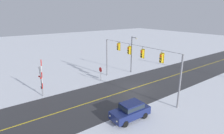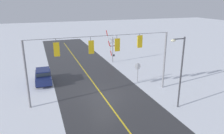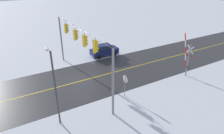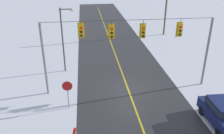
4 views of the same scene
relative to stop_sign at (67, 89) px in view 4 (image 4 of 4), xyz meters
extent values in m
plane|color=silver|center=(5.11, 2.53, -1.71)|extent=(160.00, 160.00, 0.00)
cube|color=#303033|center=(5.11, 8.53, -1.71)|extent=(9.00, 80.00, 0.01)
cube|color=gold|center=(5.11, 8.53, -1.70)|extent=(0.14, 72.00, 0.01)
cylinder|color=gray|center=(-1.89, 2.53, 1.39)|extent=(0.20, 0.20, 6.20)
cylinder|color=gray|center=(12.11, 2.53, 1.39)|extent=(0.20, 0.20, 6.20)
cylinder|color=#38383D|center=(5.11, 2.53, 4.49)|extent=(14.00, 0.04, 0.04)
cylinder|color=#38383D|center=(1.22, 2.53, 4.38)|extent=(0.04, 0.04, 0.21)
cube|color=gold|center=(1.22, 2.53, 3.73)|extent=(0.34, 0.28, 1.08)
cube|color=gold|center=(1.22, 2.69, 3.73)|extent=(0.52, 0.03, 1.26)
sphere|color=red|center=(1.22, 2.38, 4.05)|extent=(0.24, 0.24, 0.24)
cube|color=gold|center=(1.22, 2.31, 4.14)|extent=(0.26, 0.16, 0.03)
sphere|color=black|center=(1.22, 2.38, 3.73)|extent=(0.24, 0.24, 0.24)
cube|color=gold|center=(1.22, 2.31, 3.82)|extent=(0.26, 0.16, 0.03)
sphere|color=black|center=(1.22, 2.38, 3.41)|extent=(0.24, 0.24, 0.24)
cube|color=gold|center=(1.22, 2.31, 3.50)|extent=(0.26, 0.16, 0.03)
cylinder|color=#38383D|center=(3.64, 2.53, 4.29)|extent=(0.04, 0.04, 0.38)
cube|color=gold|center=(3.64, 2.53, 3.56)|extent=(0.34, 0.28, 1.08)
cube|color=gold|center=(3.64, 2.69, 3.56)|extent=(0.52, 0.03, 1.26)
sphere|color=red|center=(3.64, 2.38, 3.88)|extent=(0.24, 0.24, 0.24)
cube|color=gold|center=(3.64, 2.31, 3.97)|extent=(0.26, 0.16, 0.03)
sphere|color=black|center=(3.64, 2.38, 3.56)|extent=(0.24, 0.24, 0.24)
cube|color=gold|center=(3.64, 2.31, 3.65)|extent=(0.26, 0.16, 0.03)
sphere|color=black|center=(3.64, 2.38, 3.24)|extent=(0.24, 0.24, 0.24)
cube|color=gold|center=(3.64, 2.31, 3.33)|extent=(0.26, 0.16, 0.03)
cylinder|color=#38383D|center=(6.24, 2.53, 4.28)|extent=(0.04, 0.04, 0.42)
cube|color=gold|center=(6.24, 2.53, 3.52)|extent=(0.34, 0.28, 1.08)
cube|color=gold|center=(6.24, 2.69, 3.52)|extent=(0.52, 0.03, 1.26)
sphere|color=red|center=(6.24, 2.38, 3.84)|extent=(0.24, 0.24, 0.24)
cube|color=gold|center=(6.24, 2.31, 3.93)|extent=(0.26, 0.16, 0.03)
sphere|color=black|center=(6.24, 2.38, 3.52)|extent=(0.24, 0.24, 0.24)
cube|color=gold|center=(6.24, 2.31, 3.61)|extent=(0.26, 0.16, 0.03)
sphere|color=black|center=(6.24, 2.38, 3.20)|extent=(0.24, 0.24, 0.24)
cube|color=gold|center=(6.24, 2.31, 3.29)|extent=(0.26, 0.16, 0.03)
cylinder|color=#38383D|center=(9.37, 2.53, 4.28)|extent=(0.04, 0.04, 0.40)
cube|color=gold|center=(9.37, 2.53, 3.54)|extent=(0.34, 0.28, 1.08)
cube|color=gold|center=(9.37, 2.69, 3.54)|extent=(0.52, 0.03, 1.26)
sphere|color=red|center=(9.37, 2.38, 3.86)|extent=(0.24, 0.24, 0.24)
cube|color=gold|center=(9.37, 2.31, 3.95)|extent=(0.26, 0.16, 0.03)
sphere|color=black|center=(9.37, 2.38, 3.54)|extent=(0.24, 0.24, 0.24)
cube|color=gold|center=(9.37, 2.31, 3.63)|extent=(0.26, 0.16, 0.03)
sphere|color=black|center=(9.37, 2.38, 3.22)|extent=(0.24, 0.24, 0.24)
cube|color=gold|center=(9.37, 2.31, 3.31)|extent=(0.26, 0.16, 0.03)
cylinder|color=gray|center=(0.00, 0.02, -0.56)|extent=(0.07, 0.07, 2.30)
cylinder|color=#B71414|center=(0.00, -0.02, 0.24)|extent=(0.76, 0.03, 0.76)
cylinder|color=white|center=(0.00, 0.00, 0.24)|extent=(0.80, 0.01, 0.80)
cube|color=navy|center=(10.63, -3.34, -0.99)|extent=(1.87, 4.15, 0.80)
cube|color=navy|center=(10.63, -3.19, -0.29)|extent=(1.55, 2.17, 0.64)
cube|color=#232D38|center=(10.63, -3.19, -0.29)|extent=(1.59, 2.25, 0.40)
cylinder|color=black|center=(9.79, -4.59, -1.39)|extent=(0.24, 0.65, 0.64)
cylinder|color=black|center=(11.46, -2.09, -1.39)|extent=(0.24, 0.65, 0.64)
cylinder|color=black|center=(9.86, -2.05, -1.39)|extent=(0.24, 0.65, 0.64)
cylinder|color=#38383D|center=(-0.69, 6.99, 1.54)|extent=(0.14, 0.14, 6.50)
cylinder|color=#38383D|center=(-0.14, 6.99, 4.64)|extent=(1.10, 0.09, 0.09)
ellipsoid|color=beige|center=(0.41, 6.99, 4.54)|extent=(0.44, 0.28, 0.22)
cylinder|color=brown|center=(13.78, 18.67, 2.69)|extent=(0.24, 0.24, 8.81)
camera|label=1|loc=(22.52, -14.36, 8.57)|focal=28.93mm
camera|label=2|loc=(10.95, 21.61, 7.72)|focal=34.29mm
camera|label=3|loc=(-14.49, 9.98, 9.93)|focal=32.49mm
camera|label=4|loc=(1.47, -15.68, 8.74)|focal=37.65mm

